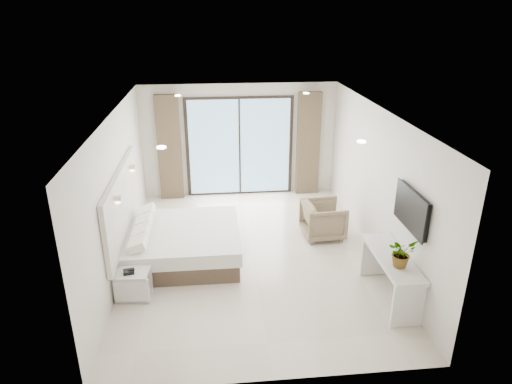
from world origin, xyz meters
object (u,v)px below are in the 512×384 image
(nightstand, at_px, (134,284))
(bed, at_px, (182,243))
(armchair, at_px, (323,218))
(console_desk, at_px, (391,268))

(nightstand, bearing_deg, bed, 63.41)
(nightstand, height_order, armchair, armchair)
(console_desk, bearing_deg, bed, 154.12)
(bed, distance_m, console_desk, 3.70)
(armchair, bearing_deg, nightstand, 113.10)
(bed, relative_size, console_desk, 1.33)
(armchair, bearing_deg, bed, 98.26)
(nightstand, xyz_separation_m, armchair, (3.49, 1.75, 0.17))
(console_desk, distance_m, armchair, 2.26)
(bed, xyz_separation_m, console_desk, (3.32, -1.61, 0.26))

